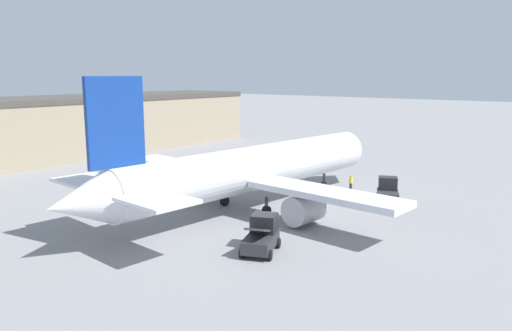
% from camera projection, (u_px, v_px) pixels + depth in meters
% --- Properties ---
extents(ground_plane, '(400.00, 400.00, 0.00)m').
position_uv_depth(ground_plane, '(256.00, 208.00, 44.60)').
color(ground_plane, gray).
extents(airplane, '(36.67, 29.99, 11.65)m').
position_uv_depth(airplane, '(249.00, 170.00, 43.29)').
color(airplane, silver).
rests_on(airplane, ground_plane).
extents(ground_crew_worker, '(0.36, 0.36, 1.65)m').
position_uv_depth(ground_crew_worker, '(351.00, 182.00, 50.92)').
color(ground_crew_worker, '#1E2338').
rests_on(ground_crew_worker, ground_plane).
extents(baggage_tug, '(3.44, 3.14, 2.41)m').
position_uv_depth(baggage_tug, '(388.00, 192.00, 45.75)').
color(baggage_tug, '#2D2D33').
rests_on(baggage_tug, ground_plane).
extents(belt_loader_truck, '(3.95, 3.16, 2.39)m').
position_uv_depth(belt_loader_truck, '(262.00, 235.00, 33.45)').
color(belt_loader_truck, '#2D2D33').
rests_on(belt_loader_truck, ground_plane).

